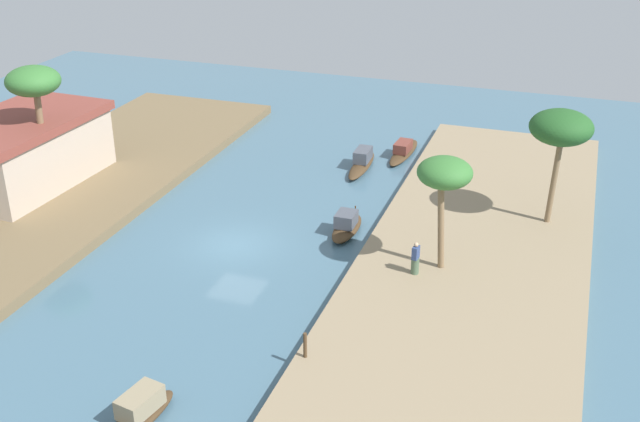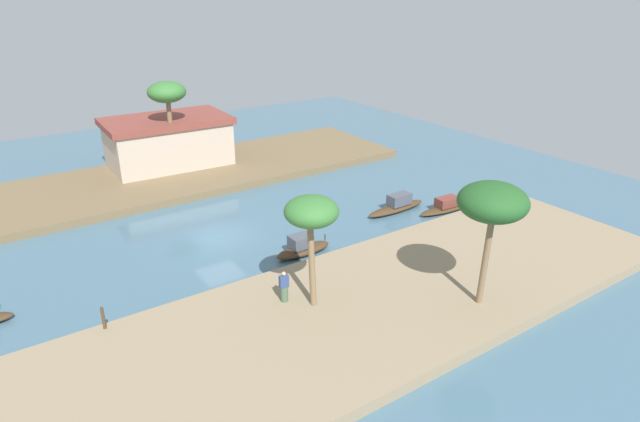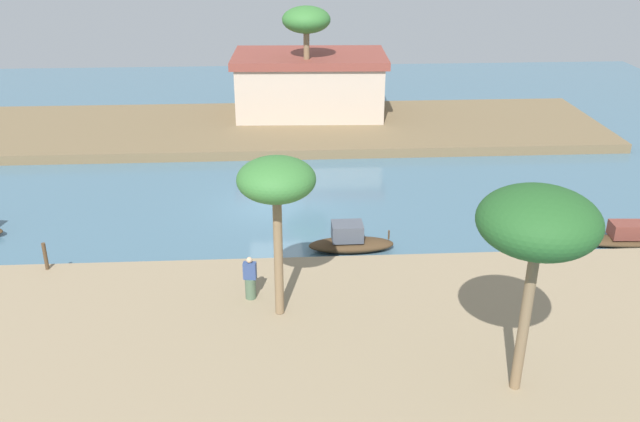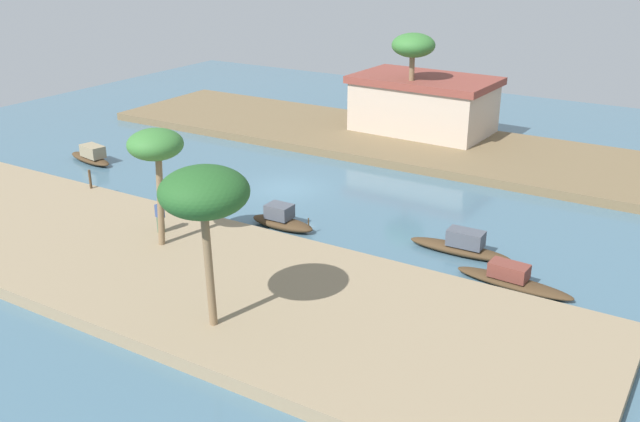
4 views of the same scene
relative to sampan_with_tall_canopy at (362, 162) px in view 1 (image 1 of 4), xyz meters
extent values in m
plane|color=#476B7F|center=(-11.64, 3.10, -0.42)|extent=(62.78, 62.78, 0.00)
cube|color=#937F60|center=(-11.64, -8.34, -0.15)|extent=(39.91, 10.32, 0.53)
cube|color=brown|center=(-11.64, 14.53, -0.15)|extent=(39.91, 10.32, 0.53)
ellipsoid|color=#47331E|center=(-0.08, 0.00, -0.19)|extent=(4.74, 1.10, 0.47)
cube|color=#4C515B|center=(0.17, 0.00, 0.41)|extent=(1.62, 0.89, 0.73)
ellipsoid|color=#47331E|center=(2.99, -1.89, -0.23)|extent=(4.98, 1.35, 0.39)
cube|color=brown|center=(2.74, -1.87, 0.27)|extent=(1.61, 0.95, 0.61)
ellipsoid|color=#47331E|center=(-8.57, -1.70, -0.16)|extent=(3.43, 1.20, 0.51)
cube|color=#4C515B|center=(-8.74, -1.70, 0.44)|extent=(1.24, 0.96, 0.68)
cylinder|color=#47331E|center=(-7.07, -1.69, 0.23)|extent=(0.07, 0.07, 0.38)
cube|color=gray|center=(-24.51, 0.69, 0.40)|extent=(1.75, 1.19, 0.74)
cylinder|color=#4C664C|center=(-12.42, -6.05, 0.49)|extent=(0.41, 0.41, 0.75)
cube|color=#33477A|center=(-12.42, -6.05, 1.15)|extent=(0.46, 0.30, 0.59)
sphere|color=tan|center=(-12.42, -6.05, 1.55)|extent=(0.20, 0.20, 0.20)
cylinder|color=#4C3823|center=(-19.91, -3.58, 0.64)|extent=(0.14, 0.14, 1.05)
cylinder|color=#7F6647|center=(-11.45, -6.91, 2.17)|extent=(0.29, 0.55, 4.12)
ellipsoid|color=#387533|center=(-11.45, -6.91, 4.71)|extent=(2.41, 2.41, 1.33)
cylinder|color=#7F6647|center=(-5.02, -11.30, 2.32)|extent=(0.29, 0.42, 4.43)
ellipsoid|color=#235623|center=(-5.02, -11.30, 5.14)|extent=(3.06, 3.06, 1.68)
cylinder|color=#7F6647|center=(-9.64, 15.31, 2.88)|extent=(0.36, 0.56, 5.54)
ellipsoid|color=#387533|center=(-9.64, 15.31, 6.22)|extent=(2.87, 2.87, 1.58)
cube|color=#C6B29E|center=(-9.39, 16.94, 1.77)|extent=(9.21, 5.92, 3.31)
cube|color=brown|center=(-9.39, 16.94, 3.66)|extent=(9.77, 6.28, 0.48)
camera|label=1|loc=(-42.44, -11.92, 17.46)|focal=43.79mm
camera|label=2|loc=(-23.47, -25.11, 13.91)|focal=30.85mm
camera|label=3|loc=(-11.26, -26.31, 12.14)|focal=38.70mm
camera|label=4|loc=(9.65, -27.93, 13.12)|focal=39.61mm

